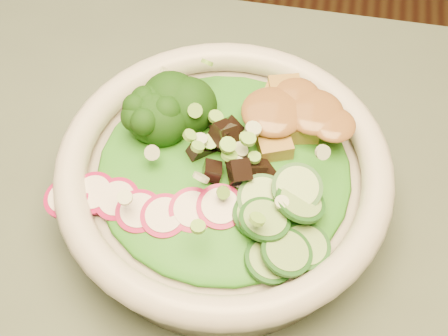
# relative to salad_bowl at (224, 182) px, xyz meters

# --- Properties ---
(salad_bowl) EXTENTS (0.25, 0.25, 0.07)m
(salad_bowl) POSITION_rel_salad_bowl_xyz_m (0.00, 0.00, 0.00)
(salad_bowl) COLOR beige
(salad_bowl) RESTS_ON dining_table
(lettuce_bed) EXTENTS (0.19, 0.19, 0.02)m
(lettuce_bed) POSITION_rel_salad_bowl_xyz_m (0.00, -0.00, 0.02)
(lettuce_bed) COLOR #1E6B16
(lettuce_bed) RESTS_ON salad_bowl
(broccoli_florets) EXTENTS (0.09, 0.09, 0.04)m
(broccoli_florets) POSITION_rel_salad_bowl_xyz_m (-0.04, 0.04, 0.03)
(broccoli_florets) COLOR black
(broccoli_florets) RESTS_ON salad_bowl
(radish_slices) EXTENTS (0.11, 0.07, 0.02)m
(radish_slices) POSITION_rel_salad_bowl_xyz_m (-0.04, -0.04, 0.02)
(radish_slices) COLOR maroon
(radish_slices) RESTS_ON salad_bowl
(cucumber_slices) EXTENTS (0.08, 0.08, 0.03)m
(cucumber_slices) POSITION_rel_salad_bowl_xyz_m (0.04, -0.04, 0.03)
(cucumber_slices) COLOR #7DA55C
(cucumber_slices) RESTS_ON salad_bowl
(mushroom_heap) EXTENTS (0.08, 0.08, 0.04)m
(mushroom_heap) POSITION_rel_salad_bowl_xyz_m (0.01, 0.01, 0.03)
(mushroom_heap) COLOR black
(mushroom_heap) RESTS_ON salad_bowl
(tofu_cubes) EXTENTS (0.10, 0.08, 0.03)m
(tofu_cubes) POSITION_rel_salad_bowl_xyz_m (0.04, 0.04, 0.03)
(tofu_cubes) COLOR olive
(tofu_cubes) RESTS_ON salad_bowl
(peanut_sauce) EXTENTS (0.06, 0.05, 0.01)m
(peanut_sauce) POSITION_rel_salad_bowl_xyz_m (0.04, 0.04, 0.04)
(peanut_sauce) COLOR brown
(peanut_sauce) RESTS_ON tofu_cubes
(scallion_garnish) EXTENTS (0.18, 0.18, 0.02)m
(scallion_garnish) POSITION_rel_salad_bowl_xyz_m (-0.00, -0.00, 0.04)
(scallion_garnish) COLOR #70B23E
(scallion_garnish) RESTS_ON salad_bowl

